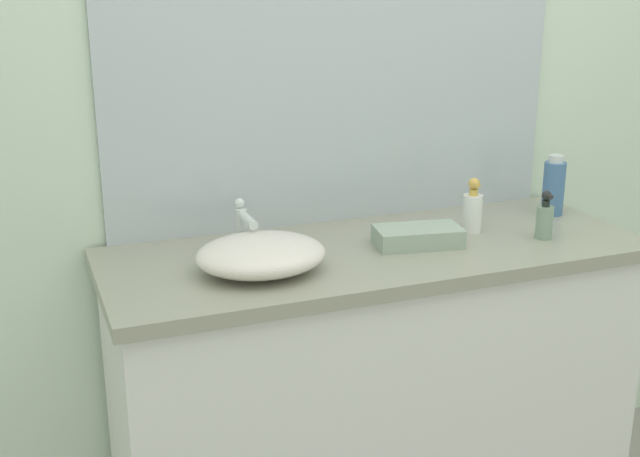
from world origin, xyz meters
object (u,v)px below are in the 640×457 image
(sink_basin, at_px, (261,255))
(lotion_bottle, at_px, (554,187))
(folded_hand_towel, at_px, (418,236))
(perfume_bottle, at_px, (473,210))
(soap_dispenser, at_px, (545,219))

(sink_basin, height_order, lotion_bottle, lotion_bottle)
(lotion_bottle, relative_size, folded_hand_towel, 0.79)
(sink_basin, height_order, perfume_bottle, perfume_bottle)
(sink_basin, bearing_deg, lotion_bottle, 9.07)
(sink_basin, xyz_separation_m, folded_hand_towel, (0.46, 0.04, -0.02))
(sink_basin, bearing_deg, perfume_bottle, 7.99)
(sink_basin, height_order, folded_hand_towel, sink_basin)
(soap_dispenser, bearing_deg, sink_basin, 177.67)
(perfume_bottle, bearing_deg, lotion_bottle, 11.26)
(sink_basin, xyz_separation_m, lotion_bottle, (0.98, 0.16, 0.04))
(sink_basin, xyz_separation_m, perfume_bottle, (0.66, 0.09, 0.02))
(folded_hand_towel, bearing_deg, lotion_bottle, 12.48)
(folded_hand_towel, bearing_deg, soap_dispenser, -11.79)
(lotion_bottle, xyz_separation_m, perfume_bottle, (-0.32, -0.06, -0.02))
(soap_dispenser, height_order, lotion_bottle, lotion_bottle)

